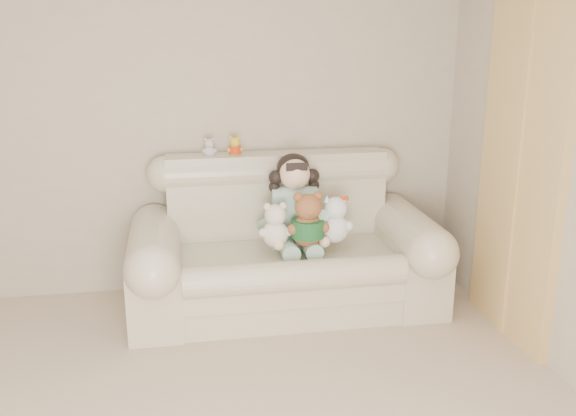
{
  "coord_description": "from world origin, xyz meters",
  "views": [
    {
      "loc": [
        0.17,
        -2.1,
        1.94
      ],
      "look_at": [
        0.88,
        1.9,
        0.75
      ],
      "focal_mm": 40.34,
      "sensor_mm": 36.0,
      "label": 1
    }
  ],
  "objects_px": {
    "sofa": "(285,237)",
    "brown_teddy": "(308,214)",
    "white_cat": "(335,214)",
    "cream_teddy": "(275,221)",
    "seated_child": "(294,200)"
  },
  "relations": [
    {
      "from": "white_cat",
      "to": "cream_teddy",
      "type": "xyz_separation_m",
      "value": [
        -0.41,
        -0.02,
        -0.02
      ]
    },
    {
      "from": "sofa",
      "to": "seated_child",
      "type": "xyz_separation_m",
      "value": [
        0.08,
        0.08,
        0.23
      ]
    },
    {
      "from": "seated_child",
      "to": "white_cat",
      "type": "xyz_separation_m",
      "value": [
        0.24,
        -0.19,
        -0.06
      ]
    },
    {
      "from": "seated_child",
      "to": "white_cat",
      "type": "relative_size",
      "value": 1.72
    },
    {
      "from": "seated_child",
      "to": "white_cat",
      "type": "bearing_deg",
      "value": -32.43
    },
    {
      "from": "sofa",
      "to": "seated_child",
      "type": "distance_m",
      "value": 0.26
    },
    {
      "from": "white_cat",
      "to": "seated_child",
      "type": "bearing_deg",
      "value": 143.04
    },
    {
      "from": "seated_child",
      "to": "cream_teddy",
      "type": "xyz_separation_m",
      "value": [
        -0.17,
        -0.21,
        -0.07
      ]
    },
    {
      "from": "white_cat",
      "to": "brown_teddy",
      "type": "bearing_deg",
      "value": -164.66
    },
    {
      "from": "seated_child",
      "to": "white_cat",
      "type": "height_order",
      "value": "seated_child"
    },
    {
      "from": "white_cat",
      "to": "cream_teddy",
      "type": "relative_size",
      "value": 1.09
    },
    {
      "from": "seated_child",
      "to": "sofa",
      "type": "bearing_deg",
      "value": -128.06
    },
    {
      "from": "cream_teddy",
      "to": "seated_child",
      "type": "bearing_deg",
      "value": 56.08
    },
    {
      "from": "brown_teddy",
      "to": "white_cat",
      "type": "xyz_separation_m",
      "value": [
        0.2,
        0.05,
        -0.03
      ]
    },
    {
      "from": "sofa",
      "to": "brown_teddy",
      "type": "bearing_deg",
      "value": -52.45
    }
  ]
}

